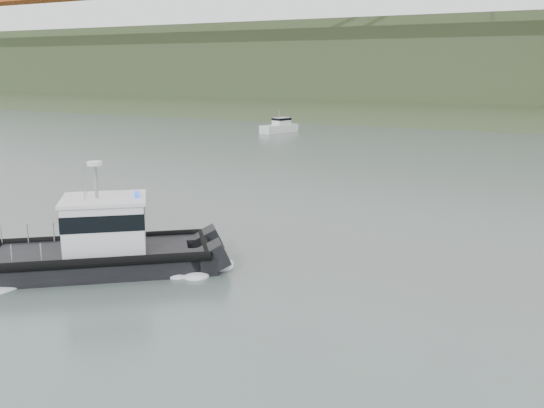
{
  "coord_description": "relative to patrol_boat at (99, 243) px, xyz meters",
  "views": [
    {
      "loc": [
        10.15,
        -13.26,
        8.24
      ],
      "look_at": [
        -1.86,
        9.81,
        2.4
      ],
      "focal_mm": 40.0,
      "sensor_mm": 36.0,
      "label": 1
    }
  ],
  "objects": [
    {
      "name": "ground",
      "position": [
        7.36,
        -4.82,
        -1.19
      ],
      "size": [
        400.0,
        400.0,
        0.0
      ],
      "primitive_type": "plane",
      "color": "#4A5853",
      "rests_on": "ground"
    },
    {
      "name": "headlands",
      "position": [
        7.36,
        120.68,
        5.86
      ],
      "size": [
        500.0,
        105.36,
        27.12
      ],
      "color": "#3A4E2C",
      "rests_on": "ground"
    },
    {
      "name": "patrol_boat",
      "position": [
        0.0,
        0.0,
        0.0
      ],
      "size": [
        9.83,
        8.87,
        4.74
      ],
      "rotation": [
        0.0,
        0.0,
        -0.89
      ],
      "color": "black",
      "rests_on": "ground"
    },
    {
      "name": "motorboat",
      "position": [
        -18.41,
        53.11,
        -0.43
      ],
      "size": [
        3.4,
        5.78,
        3.01
      ],
      "rotation": [
        0.0,
        0.0,
        -0.31
      ],
      "color": "silver",
      "rests_on": "ground"
    }
  ]
}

